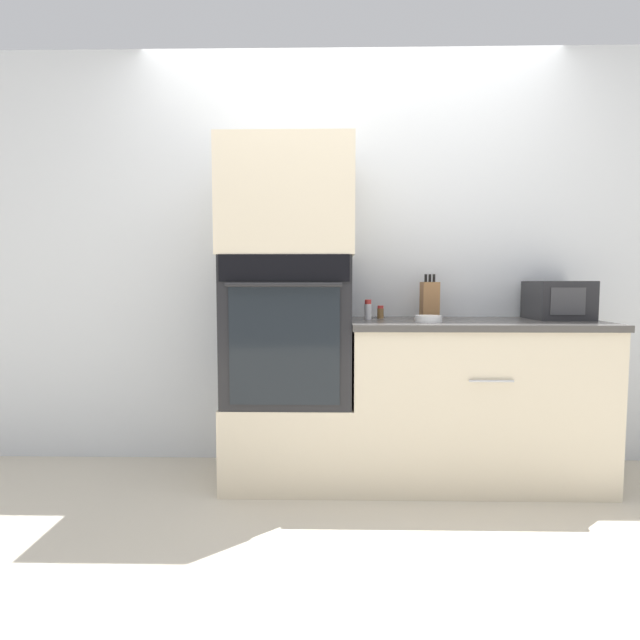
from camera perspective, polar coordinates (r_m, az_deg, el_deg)
The scene contains 11 objects.
ground_plane at distance 2.71m, azimuth 3.87°, elevation -19.88°, with size 12.00×12.00×0.00m, color beige.
wall_back at distance 3.10m, azimuth 3.42°, elevation 6.93°, with size 8.00×0.05×2.50m.
oven_cabinet_base at distance 2.91m, azimuth -3.49°, elevation -13.31°, with size 0.70×0.60×0.46m.
wall_oven at distance 2.78m, azimuth -3.55°, elevation -0.99°, with size 0.68×0.64×0.79m.
oven_cabinet_upper at distance 2.81m, azimuth -3.61°, elevation 13.32°, with size 0.70×0.60×0.60m.
counter_unit at distance 2.95m, azimuth 17.04°, elevation -8.75°, with size 1.38×0.63×0.90m.
microwave at distance 3.16m, azimuth 25.53°, elevation 2.06°, with size 0.30×0.32×0.22m.
knife_block at distance 2.97m, azimuth 12.41°, elevation 2.25°, with size 0.09×0.13×0.26m.
bowl at distance 2.70m, azimuth 12.28°, elevation 0.13°, with size 0.14×0.14×0.04m.
condiment_jar_near at distance 2.94m, azimuth 6.93°, elevation 0.90°, with size 0.04×0.04×0.07m.
condiment_jar_mid at distance 2.83m, azimuth 5.50°, elevation 1.16°, with size 0.04×0.04×0.11m.
Camera 1 is at (-0.12, -2.46, 1.11)m, focal length 28.00 mm.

